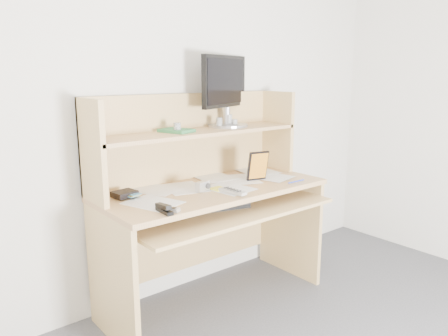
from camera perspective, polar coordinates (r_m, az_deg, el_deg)
back_wall at (r=2.81m, az=-5.43°, el=8.68°), size 3.60×0.04×2.50m
desk at (r=2.71m, az=-2.37°, el=-3.34°), size 1.40×0.70×1.30m
paper_clutter at (r=2.63m, az=-1.33°, el=-2.48°), size 1.32×0.54×0.01m
keyboard at (r=2.56m, az=-1.22°, el=-5.00°), size 0.42×0.25×0.03m
tv_remote at (r=2.49m, az=1.13°, el=-3.09°), size 0.08×0.18×0.02m
flip_phone at (r=2.19m, az=-6.78°, el=-5.30°), size 0.07×0.08×0.02m
stapler at (r=2.17m, az=-7.81°, el=-5.20°), size 0.04×0.13×0.04m
wallet at (r=2.47m, az=-12.87°, el=-3.31°), size 0.14×0.12×0.03m
sticky_note_pad at (r=2.58m, az=-0.73°, el=-2.75°), size 0.09×0.09×0.01m
digital_camera at (r=2.53m, az=-2.81°, el=-2.38°), size 0.10×0.06×0.06m
game_case at (r=2.77m, az=4.43°, el=0.29°), size 0.13×0.05×0.19m
blue_pen at (r=2.77m, az=9.41°, el=-1.74°), size 0.14×0.01×0.01m
card_box at (r=2.36m, az=-15.93°, el=4.48°), size 0.06×0.04×0.08m
shelf_book at (r=2.62m, az=-6.23°, el=4.88°), size 0.19×0.22×0.02m
chip_stack_a at (r=2.58m, az=-6.13°, el=5.24°), size 0.05×0.05×0.06m
chip_stack_b at (r=2.80m, az=-0.63°, el=5.92°), size 0.05×0.05×0.07m
chip_stack_c at (r=2.88m, az=1.39°, el=5.91°), size 0.05×0.05×0.05m
chip_stack_d at (r=2.88m, az=0.61°, el=6.24°), size 0.06×0.06×0.08m
monitor at (r=2.88m, az=0.17°, el=10.28°), size 0.50×0.28×0.46m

